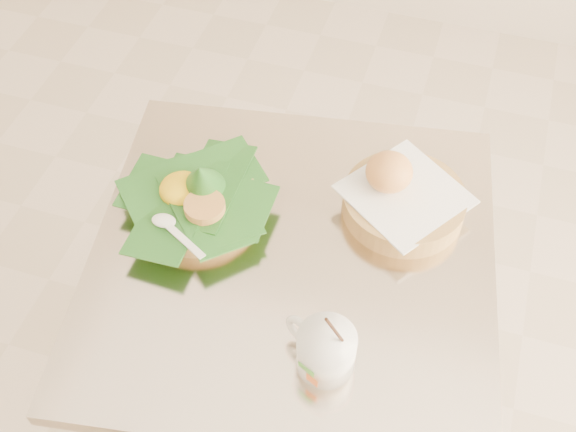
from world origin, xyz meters
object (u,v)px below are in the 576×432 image
(cafe_table, at_px, (292,320))
(rice_basket, at_px, (197,197))
(bread_basket, at_px, (401,197))
(coffee_mug, at_px, (325,349))

(cafe_table, relative_size, rice_basket, 2.94)
(cafe_table, relative_size, bread_basket, 3.08)
(coffee_mug, bearing_deg, rice_basket, 142.83)
(cafe_table, xyz_separation_m, rice_basket, (-0.19, 0.05, 0.26))
(cafe_table, xyz_separation_m, coffee_mug, (0.11, -0.18, 0.26))
(rice_basket, bearing_deg, cafe_table, -13.21)
(cafe_table, distance_m, bread_basket, 0.34)
(rice_basket, xyz_separation_m, coffee_mug, (0.30, -0.23, 0.01))
(bread_basket, distance_m, coffee_mug, 0.34)
(bread_basket, height_order, coffee_mug, coffee_mug)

